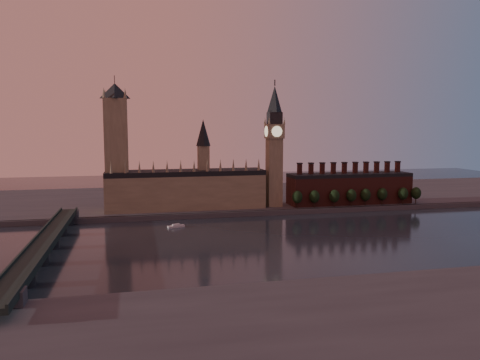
% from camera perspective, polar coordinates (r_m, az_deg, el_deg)
% --- Properties ---
extents(ground, '(900.00, 900.00, 0.00)m').
position_cam_1_polar(ground, '(299.73, 8.43, -7.40)').
color(ground, black).
rests_on(ground, ground).
extents(north_bank, '(900.00, 182.00, 4.00)m').
position_cam_1_polar(north_bank, '(466.74, 0.54, -2.11)').
color(north_bank, '#46464B').
rests_on(north_bank, ground).
extents(palace_of_westminster, '(130.00, 30.30, 74.00)m').
position_cam_1_polar(palace_of_westminster, '(391.52, -6.53, -0.91)').
color(palace_of_westminster, gray).
rests_on(palace_of_westminster, north_bank).
extents(victoria_tower, '(24.00, 24.00, 108.00)m').
position_cam_1_polar(victoria_tower, '(386.69, -14.85, 4.40)').
color(victoria_tower, gray).
rests_on(victoria_tower, north_bank).
extents(big_ben, '(15.00, 15.00, 107.00)m').
position_cam_1_polar(big_ben, '(398.70, 4.20, 4.33)').
color(big_ben, gray).
rests_on(big_ben, north_bank).
extents(chimney_block, '(110.00, 25.00, 37.00)m').
position_cam_1_polar(chimney_block, '(427.45, 13.18, -0.93)').
color(chimney_block, '#572721').
rests_on(chimney_block, north_bank).
extents(embankment_tree_0, '(8.60, 8.60, 14.88)m').
position_cam_1_polar(embankment_tree_0, '(393.43, 7.00, -2.08)').
color(embankment_tree_0, black).
rests_on(embankment_tree_0, north_bank).
extents(embankment_tree_1, '(8.60, 8.60, 14.88)m').
position_cam_1_polar(embankment_tree_1, '(398.34, 9.06, -2.00)').
color(embankment_tree_1, black).
rests_on(embankment_tree_1, north_bank).
extents(embankment_tree_2, '(8.60, 8.60, 14.88)m').
position_cam_1_polar(embankment_tree_2, '(404.45, 11.44, -1.92)').
color(embankment_tree_2, black).
rests_on(embankment_tree_2, north_bank).
extents(embankment_tree_3, '(8.60, 8.60, 14.88)m').
position_cam_1_polar(embankment_tree_3, '(411.66, 13.42, -1.83)').
color(embankment_tree_3, black).
rests_on(embankment_tree_3, north_bank).
extents(embankment_tree_4, '(8.60, 8.60, 14.88)m').
position_cam_1_polar(embankment_tree_4, '(418.41, 15.06, -1.74)').
color(embankment_tree_4, black).
rests_on(embankment_tree_4, north_bank).
extents(embankment_tree_5, '(8.60, 8.60, 14.88)m').
position_cam_1_polar(embankment_tree_5, '(426.55, 16.95, -1.65)').
color(embankment_tree_5, black).
rests_on(embankment_tree_5, north_bank).
extents(embankment_tree_6, '(8.60, 8.60, 14.88)m').
position_cam_1_polar(embankment_tree_6, '(435.04, 19.26, -1.58)').
color(embankment_tree_6, black).
rests_on(embankment_tree_6, north_bank).
extents(embankment_tree_7, '(8.60, 8.60, 14.88)m').
position_cam_1_polar(embankment_tree_7, '(442.27, 20.67, -1.50)').
color(embankment_tree_7, black).
rests_on(embankment_tree_7, north_bank).
extents(westminster_bridge, '(14.00, 200.00, 11.55)m').
position_cam_1_polar(westminster_bridge, '(280.37, -22.64, -7.24)').
color(westminster_bridge, black).
rests_on(westminster_bridge, ground).
extents(river_boat, '(12.71, 6.64, 2.45)m').
position_cam_1_polar(river_boat, '(339.77, -7.80, -5.59)').
color(river_boat, silver).
rests_on(river_boat, ground).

